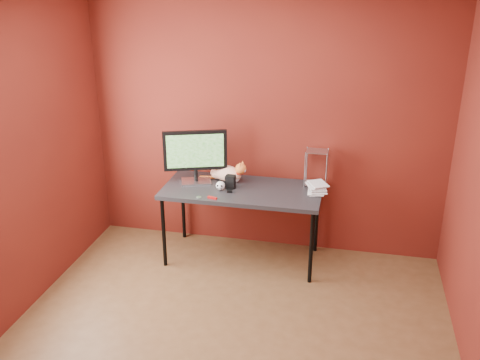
% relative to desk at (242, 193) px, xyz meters
% --- Properties ---
extents(room, '(3.52, 3.52, 2.61)m').
position_rel_desk_xyz_m(room, '(0.15, -1.37, 0.75)').
color(room, '#51351B').
rests_on(room, ground).
extents(desk, '(1.50, 0.70, 0.75)m').
position_rel_desk_xyz_m(desk, '(0.00, 0.00, 0.00)').
color(desk, black).
rests_on(desk, ground).
extents(monitor, '(0.59, 0.28, 0.53)m').
position_rel_desk_xyz_m(monitor, '(-0.47, 0.05, 0.34)').
color(monitor, '#A8A9AD').
rests_on(monitor, desk).
extents(cat, '(0.48, 0.26, 0.23)m').
position_rel_desk_xyz_m(cat, '(-0.19, 0.17, 0.13)').
color(cat, orange).
rests_on(cat, desk).
extents(skull_mug, '(0.09, 0.09, 0.08)m').
position_rel_desk_xyz_m(skull_mug, '(-0.19, -0.08, 0.09)').
color(skull_mug, white).
rests_on(skull_mug, desk).
extents(speaker, '(0.11, 0.11, 0.12)m').
position_rel_desk_xyz_m(speaker, '(-0.11, -0.00, 0.11)').
color(speaker, black).
rests_on(speaker, desk).
extents(book_stack, '(0.22, 0.25, 1.00)m').
position_rel_desk_xyz_m(book_stack, '(0.63, 0.05, 0.55)').
color(book_stack, beige).
rests_on(book_stack, desk).
extents(wire_rack, '(0.21, 0.18, 0.35)m').
position_rel_desk_xyz_m(wire_rack, '(0.67, 0.26, 0.22)').
color(wire_rack, '#A8A9AD').
rests_on(wire_rack, desk).
extents(pocket_knife, '(0.09, 0.04, 0.02)m').
position_rel_desk_xyz_m(pocket_knife, '(-0.22, -0.29, 0.06)').
color(pocket_knife, '#A40C0C').
rests_on(pocket_knife, desk).
extents(black_gadget, '(0.06, 0.04, 0.02)m').
position_rel_desk_xyz_m(black_gadget, '(-0.09, -0.12, 0.06)').
color(black_gadget, black).
rests_on(black_gadget, desk).
extents(washer, '(0.05, 0.05, 0.00)m').
position_rel_desk_xyz_m(washer, '(-0.34, -0.29, 0.05)').
color(washer, '#A8A9AD').
rests_on(washer, desk).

